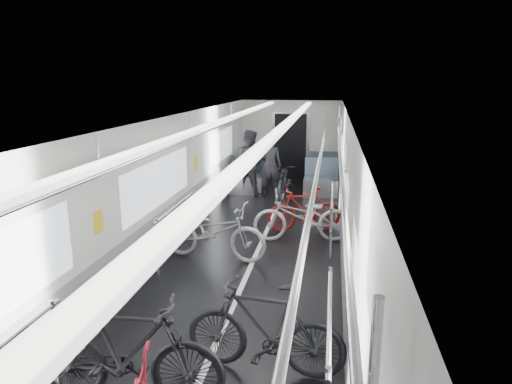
{
  "coord_description": "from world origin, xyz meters",
  "views": [
    {
      "loc": [
        1.24,
        -6.8,
        3.0
      ],
      "look_at": [
        0.0,
        0.62,
        1.14
      ],
      "focal_mm": 32.0,
      "sensor_mm": 36.0,
      "label": 1
    }
  ],
  "objects_px": {
    "bike_left_mid": "(128,352)",
    "bike_right_mid": "(302,217)",
    "bike_right_near": "(265,328)",
    "bike_aisle": "(284,180)",
    "person_standing": "(270,166)",
    "bike_right_far": "(304,209)",
    "bike_left_far": "(213,231)",
    "person_seated": "(249,162)"
  },
  "relations": [
    {
      "from": "bike_right_near",
      "to": "bike_aisle",
      "type": "height_order",
      "value": "bike_right_near"
    },
    {
      "from": "bike_right_far",
      "to": "bike_left_mid",
      "type": "bearing_deg",
      "value": -31.51
    },
    {
      "from": "bike_right_near",
      "to": "bike_right_far",
      "type": "bearing_deg",
      "value": -176.74
    },
    {
      "from": "bike_left_mid",
      "to": "person_seated",
      "type": "height_order",
      "value": "person_seated"
    },
    {
      "from": "bike_left_mid",
      "to": "bike_right_far",
      "type": "relative_size",
      "value": 1.21
    },
    {
      "from": "bike_left_far",
      "to": "bike_right_near",
      "type": "bearing_deg",
      "value": -148.66
    },
    {
      "from": "bike_right_far",
      "to": "bike_aisle",
      "type": "bearing_deg",
      "value": 177.06
    },
    {
      "from": "bike_aisle",
      "to": "person_standing",
      "type": "distance_m",
      "value": 0.53
    },
    {
      "from": "bike_left_mid",
      "to": "bike_right_far",
      "type": "distance_m",
      "value": 5.53
    },
    {
      "from": "bike_right_near",
      "to": "bike_left_mid",
      "type": "bearing_deg",
      "value": -54.66
    },
    {
      "from": "bike_left_far",
      "to": "person_seated",
      "type": "relative_size",
      "value": 1.09
    },
    {
      "from": "bike_right_near",
      "to": "bike_aisle",
      "type": "xyz_separation_m",
      "value": [
        -0.58,
        7.24,
        -0.03
      ]
    },
    {
      "from": "bike_right_near",
      "to": "person_seated",
      "type": "relative_size",
      "value": 0.98
    },
    {
      "from": "bike_left_mid",
      "to": "bike_left_far",
      "type": "bearing_deg",
      "value": -0.71
    },
    {
      "from": "bike_left_mid",
      "to": "bike_left_far",
      "type": "distance_m",
      "value": 3.66
    },
    {
      "from": "bike_right_mid",
      "to": "person_standing",
      "type": "relative_size",
      "value": 1.12
    },
    {
      "from": "bike_left_mid",
      "to": "person_standing",
      "type": "height_order",
      "value": "person_standing"
    },
    {
      "from": "bike_left_far",
      "to": "bike_right_mid",
      "type": "distance_m",
      "value": 1.82
    },
    {
      "from": "bike_right_near",
      "to": "bike_aisle",
      "type": "bearing_deg",
      "value": -170.79
    },
    {
      "from": "bike_left_far",
      "to": "person_standing",
      "type": "height_order",
      "value": "person_standing"
    },
    {
      "from": "bike_right_mid",
      "to": "person_standing",
      "type": "height_order",
      "value": "person_standing"
    },
    {
      "from": "bike_left_mid",
      "to": "bike_right_mid",
      "type": "distance_m",
      "value": 4.94
    },
    {
      "from": "bike_right_near",
      "to": "person_standing",
      "type": "distance_m",
      "value": 7.41
    },
    {
      "from": "bike_left_mid",
      "to": "person_standing",
      "type": "bearing_deg",
      "value": -4.54
    },
    {
      "from": "bike_left_mid",
      "to": "bike_right_far",
      "type": "height_order",
      "value": "bike_left_mid"
    },
    {
      "from": "bike_right_far",
      "to": "person_standing",
      "type": "bearing_deg",
      "value": -176.14
    },
    {
      "from": "bike_left_mid",
      "to": "bike_right_near",
      "type": "bearing_deg",
      "value": -62.28
    },
    {
      "from": "bike_right_far",
      "to": "person_standing",
      "type": "relative_size",
      "value": 0.92
    },
    {
      "from": "bike_right_near",
      "to": "bike_right_mid",
      "type": "height_order",
      "value": "bike_right_near"
    },
    {
      "from": "bike_right_near",
      "to": "bike_right_mid",
      "type": "xyz_separation_m",
      "value": [
        0.11,
        4.08,
        -0.02
      ]
    },
    {
      "from": "bike_aisle",
      "to": "person_seated",
      "type": "xyz_separation_m",
      "value": [
        -0.97,
        0.32,
        0.39
      ]
    },
    {
      "from": "bike_left_far",
      "to": "person_seated",
      "type": "bearing_deg",
      "value": 10.07
    },
    {
      "from": "bike_aisle",
      "to": "person_seated",
      "type": "height_order",
      "value": "person_seated"
    },
    {
      "from": "bike_right_mid",
      "to": "person_standing",
      "type": "bearing_deg",
      "value": -171.01
    },
    {
      "from": "bike_left_far",
      "to": "person_standing",
      "type": "bearing_deg",
      "value": 2.53
    },
    {
      "from": "bike_left_mid",
      "to": "bike_right_mid",
      "type": "bearing_deg",
      "value": -18.09
    },
    {
      "from": "bike_right_near",
      "to": "bike_right_far",
      "type": "height_order",
      "value": "bike_right_near"
    },
    {
      "from": "bike_right_near",
      "to": "person_standing",
      "type": "bearing_deg",
      "value": -167.93
    },
    {
      "from": "bike_left_far",
      "to": "bike_aisle",
      "type": "distance_m",
      "value": 4.35
    },
    {
      "from": "bike_right_mid",
      "to": "bike_right_far",
      "type": "height_order",
      "value": "bike_right_mid"
    },
    {
      "from": "person_standing",
      "to": "bike_left_mid",
      "type": "bearing_deg",
      "value": 75.54
    },
    {
      "from": "person_seated",
      "to": "bike_right_far",
      "type": "bearing_deg",
      "value": 137.06
    }
  ]
}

